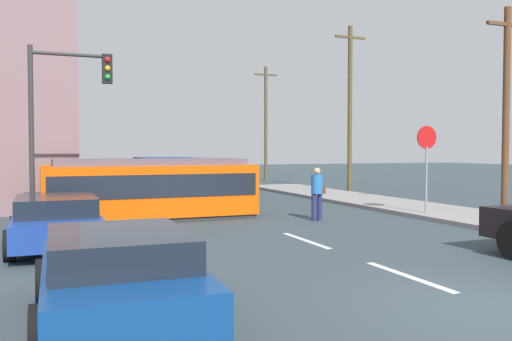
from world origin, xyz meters
The scene contains 17 objects.
ground_plane centered at (0.00, 10.00, 0.00)m, with size 120.00×120.00×0.00m, color #36454B.
lane_stripe_1 centered at (0.00, 2.00, 0.01)m, with size 0.16×2.40×0.01m, color silver.
lane_stripe_2 centered at (0.00, 6.00, 0.01)m, with size 0.16×2.40×0.01m, color silver.
lane_stripe_3 centered at (0.00, 17.50, 0.01)m, with size 0.16×2.40×0.01m, color silver.
lane_stripe_4 centered at (0.00, 23.50, 0.01)m, with size 0.16×2.40×0.01m, color silver.
streetcar_tram centered at (-2.79, 11.50, 1.00)m, with size 6.58×2.64×1.94m.
city_bus centered at (-0.88, 17.04, 1.08)m, with size 2.58×5.47×1.89m.
pedestrian_crossing centered at (2.03, 9.23, 0.94)m, with size 0.51×0.36×1.67m.
parked_sedan_near centered at (-5.04, 1.35, 0.62)m, with size 2.09×4.10×1.19m.
parked_sedan_mid centered at (-5.70, 7.12, 0.62)m, with size 2.04×4.02×1.19m.
parked_sedan_far centered at (-5.66, 15.46, 0.62)m, with size 2.06×4.06×1.19m.
parked_sedan_furthest centered at (-4.98, 22.27, 0.62)m, with size 2.21×4.17×1.19m.
stop_sign centered at (5.85, 8.74, 2.19)m, with size 0.76×0.07×2.88m.
traffic_light_mast centered at (-5.41, 10.43, 3.55)m, with size 2.27×0.33×5.13m.
utility_pole_near centered at (9.02, 8.50, 3.75)m, with size 1.80×0.24×7.15m.
utility_pole_mid centered at (9.35, 19.34, 4.61)m, with size 1.80×0.24×8.85m.
utility_pole_far centered at (9.34, 31.18, 4.38)m, with size 1.80×0.24×8.39m.
Camera 1 is at (-5.89, -5.72, 2.23)m, focal length 37.62 mm.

